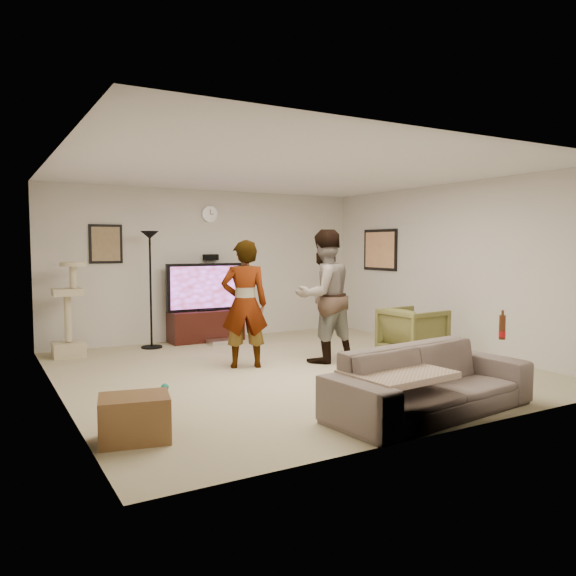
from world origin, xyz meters
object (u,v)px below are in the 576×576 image
cat_tree (68,309)px  armchair (413,332)px  person_left (245,304)px  person_right (324,296)px  floor_lamp (151,290)px  beer_bottle (502,327)px  tv_stand (206,326)px  tv (206,287)px  sofa (430,381)px  side_table (134,418)px

cat_tree → armchair: 4.90m
person_left → person_right: size_ratio=0.92×
floor_lamp → beer_bottle: (2.31, -4.61, -0.15)m
person_left → armchair: bearing=-174.1°
tv_stand → person_left: 2.21m
tv → cat_tree: size_ratio=0.97×
sofa → armchair: bearing=44.7°
tv → floor_lamp: floor_lamp is taller
beer_bottle → sofa: bearing=180.0°
tv → sofa: (0.38, -4.78, -0.59)m
armchair → beer_bottle: bearing=156.8°
person_left → side_table: person_left is taller
floor_lamp → sofa: (1.34, -4.61, -0.59)m
cat_tree → person_right: size_ratio=0.76×
person_right → beer_bottle: person_right is taller
floor_lamp → beer_bottle: 5.16m
cat_tree → sofa: 5.22m
person_right → sofa: bearing=75.8°
tv_stand → side_table: bearing=-118.2°
armchair → cat_tree: bearing=56.0°
tv → armchair: (2.08, -2.68, -0.55)m
floor_lamp → armchair: 3.97m
tv_stand → side_table: (-2.23, -4.15, -0.07)m
floor_lamp → armchair: (3.04, -2.51, -0.55)m
tv_stand → sofa: 4.80m
floor_lamp → cat_tree: size_ratio=1.32×
tv → tv_stand: bearing=0.0°
cat_tree → person_left: (1.88, -1.87, 0.15)m
armchair → tv_stand: bearing=33.5°
person_left → sofa: person_left is taller
beer_bottle → tv_stand: bearing=105.8°
floor_lamp → person_left: bearing=-71.0°
cat_tree → tv_stand: bearing=6.5°
person_right → floor_lamp: bearing=-55.4°
tv_stand → floor_lamp: floor_lamp is taller
person_left → person_right: bearing=-171.5°
floor_lamp → tv_stand: bearing=10.1°
beer_bottle → armchair: bearing=71.0°
beer_bottle → tv: bearing=105.8°
cat_tree → tv: bearing=6.5°
person_left → tv_stand: bearing=-78.6°
tv → cat_tree: 2.20m
armchair → side_table: size_ratio=1.39×
tv_stand → cat_tree: 2.23m
tv_stand → floor_lamp: 1.17m
tv → floor_lamp: bearing=-169.9°
tv_stand → person_right: size_ratio=0.68×
sofa → tv_stand: bearing=88.1°
floor_lamp → person_right: (1.75, -2.15, 0.00)m
beer_bottle → floor_lamp: bearing=116.6°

